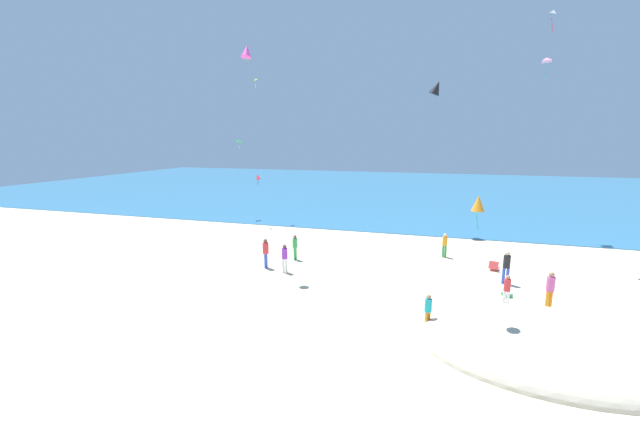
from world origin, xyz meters
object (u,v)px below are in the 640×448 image
(kite_lime, at_px, (255,80))
(kite_white, at_px, (554,12))
(person_3, at_px, (507,288))
(kite_magenta, at_px, (246,51))
(cooler_box, at_px, (507,294))
(person_2, at_px, (428,309))
(person_1, at_px, (445,243))
(person_7, at_px, (295,246))
(person_5, at_px, (285,256))
(person_4, at_px, (550,288))
(beach_chair_far_left, at_px, (494,266))
(person_0, at_px, (266,251))
(kite_pink, at_px, (546,60))
(person_6, at_px, (507,265))
(kite_black, at_px, (436,88))
(kite_red, at_px, (258,177))
(kite_green, at_px, (239,141))
(kite_orange, at_px, (478,203))

(kite_lime, distance_m, kite_white, 23.16)
(kite_white, bearing_deg, person_3, -104.41)
(kite_magenta, bearing_deg, cooler_box, -3.53)
(person_2, distance_m, kite_magenta, 16.10)
(person_1, relative_size, person_7, 0.98)
(person_5, bearing_deg, person_1, -94.52)
(person_4, bearing_deg, kite_white, -41.38)
(person_2, relative_size, kite_magenta, 1.28)
(beach_chair_far_left, distance_m, person_3, 5.34)
(person_0, bearing_deg, cooler_box, -13.82)
(person_5, bearing_deg, person_3, -136.40)
(kite_pink, bearing_deg, person_4, -96.02)
(person_3, xyz_separation_m, kite_magenta, (-13.53, 2.10, 11.12))
(person_4, relative_size, person_5, 1.07)
(person_4, bearing_deg, beach_chair_far_left, -18.71)
(person_6, relative_size, kite_pink, 1.04)
(kite_magenta, xyz_separation_m, kite_pink, (16.93, 13.89, 1.01))
(person_5, distance_m, kite_black, 18.49)
(person_0, distance_m, kite_red, 12.40)
(person_7, relative_size, kite_white, 1.25)
(kite_red, bearing_deg, person_5, -58.01)
(kite_black, distance_m, kite_red, 15.89)
(person_6, distance_m, kite_red, 20.97)
(beach_chair_far_left, bearing_deg, cooler_box, -160.71)
(person_3, height_order, person_4, person_4)
(beach_chair_far_left, distance_m, person_4, 5.52)
(cooler_box, xyz_separation_m, person_6, (0.12, 1.86, 0.90))
(person_0, relative_size, kite_pink, 1.03)
(kite_black, height_order, kite_pink, kite_pink)
(person_2, xyz_separation_m, person_5, (-8.03, 4.76, 0.12))
(kite_red, bearing_deg, kite_white, -9.29)
(person_2, distance_m, person_3, 4.64)
(person_3, height_order, person_7, person_7)
(person_0, relative_size, kite_lime, 1.85)
(kite_lime, height_order, kite_white, kite_white)
(beach_chair_far_left, height_order, person_6, person_6)
(person_6, height_order, kite_black, kite_black)
(person_0, xyz_separation_m, kite_white, (14.97, 7.25, 13.43))
(kite_black, height_order, kite_lime, kite_lime)
(person_5, xyz_separation_m, kite_magenta, (-2.26, 0.66, 11.02))
(cooler_box, distance_m, kite_white, 16.48)
(person_4, xyz_separation_m, kite_pink, (1.67, 15.86, 11.97))
(beach_chair_far_left, distance_m, kite_magenta, 18.16)
(kite_magenta, xyz_separation_m, kite_black, (9.41, 12.96, -0.76))
(person_7, height_order, kite_green, kite_green)
(kite_green, xyz_separation_m, kite_red, (3.34, -3.22, -2.93))
(person_1, xyz_separation_m, kite_green, (-18.73, 8.41, 6.27))
(person_1, distance_m, kite_orange, 11.83)
(person_0, relative_size, person_7, 1.11)
(kite_pink, bearing_deg, kite_red, -170.76)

